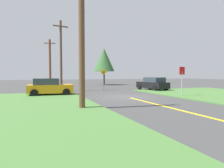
{
  "coord_description": "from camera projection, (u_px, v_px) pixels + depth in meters",
  "views": [
    {
      "loc": [
        -7.56,
        -16.39,
        2.02
      ],
      "look_at": [
        -0.35,
        2.38,
        1.03
      ],
      "focal_mm": 32.42,
      "sensor_mm": 36.0,
      "label": 1
    }
  ],
  "objects": [
    {
      "name": "lane_stripe_center",
      "position": [
        189.0,
        112.0,
        10.63
      ],
      "size": [
        0.2,
        14.0,
        0.01
      ],
      "primitive_type": "cube",
      "color": "yellow",
      "rests_on": "ground"
    },
    {
      "name": "stop_sign",
      "position": [
        182.0,
        76.0,
        18.19
      ],
      "size": [
        0.68,
        0.17,
        2.67
      ],
      "rotation": [
        0.0,
        0.0,
        3.34
      ],
      "color": "#9EA0A8",
      "rests_on": "ground"
    },
    {
      "name": "utility_pole_near",
      "position": [
        82.0,
        41.0,
        11.55
      ],
      "size": [
        1.76,
        0.62,
        7.68
      ],
      "color": "brown",
      "rests_on": "ground"
    },
    {
      "name": "direction_sign",
      "position": [
        103.0,
        77.0,
        26.34
      ],
      "size": [
        0.9,
        0.18,
        2.74
      ],
      "color": "slate",
      "rests_on": "ground"
    },
    {
      "name": "utility_pole_mid",
      "position": [
        61.0,
        55.0,
        23.85
      ],
      "size": [
        1.79,
        0.47,
        8.3
      ],
      "color": "brown",
      "rests_on": "ground"
    },
    {
      "name": "parked_car_near_building",
      "position": [
        49.0,
        87.0,
        19.16
      ],
      "size": [
        4.22,
        2.28,
        1.62
      ],
      "rotation": [
        0.0,
        0.0,
        -0.06
      ],
      "color": "orange",
      "rests_on": "ground"
    },
    {
      "name": "oak_tree_left",
      "position": [
        104.0,
        60.0,
        37.7
      ],
      "size": [
        3.92,
        3.92,
        6.86
      ],
      "color": "brown",
      "rests_on": "ground"
    },
    {
      "name": "car_on_crossroad",
      "position": [
        153.0,
        84.0,
        25.41
      ],
      "size": [
        2.45,
        4.64,
        1.62
      ],
      "rotation": [
        0.0,
        0.0,
        1.71
      ],
      "color": "black",
      "rests_on": "ground"
    },
    {
      "name": "ground_plane",
      "position": [
        125.0,
        97.0,
        18.09
      ],
      "size": [
        120.0,
        120.0,
        0.0
      ],
      "primitive_type": "plane",
      "color": "#3E3E3E"
    },
    {
      "name": "utility_pole_far",
      "position": [
        50.0,
        63.0,
        32.09
      ],
      "size": [
        1.78,
        0.51,
        7.5
      ],
      "color": "brown",
      "rests_on": "ground"
    }
  ]
}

